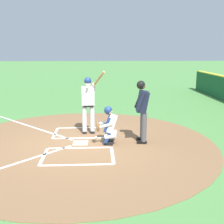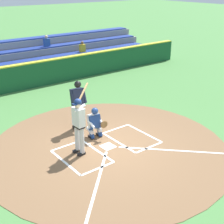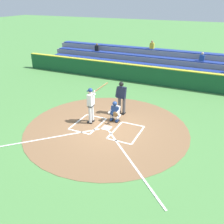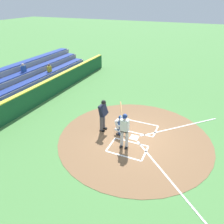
% 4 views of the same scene
% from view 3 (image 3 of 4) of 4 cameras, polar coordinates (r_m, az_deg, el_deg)
% --- Properties ---
extents(ground_plane, '(120.00, 120.00, 0.00)m').
position_cam_3_polar(ground_plane, '(12.31, -1.25, -3.70)').
color(ground_plane, '#4C8442').
extents(dirt_circle, '(8.00, 8.00, 0.01)m').
position_cam_3_polar(dirt_circle, '(12.31, -1.25, -3.68)').
color(dirt_circle, brown).
rests_on(dirt_circle, ground).
extents(home_plate_and_chalk, '(7.93, 4.91, 0.01)m').
position_cam_3_polar(home_plate_and_chalk, '(11.62, -3.15, -5.53)').
color(home_plate_and_chalk, white).
rests_on(home_plate_and_chalk, dirt_circle).
extents(batter, '(0.91, 0.75, 2.13)m').
position_cam_3_polar(batter, '(12.42, -4.81, 2.12)').
color(batter, silver).
rests_on(batter, ground).
extents(catcher, '(0.59, 0.65, 1.13)m').
position_cam_3_polar(catcher, '(12.69, 0.71, 0.22)').
color(catcher, black).
rests_on(catcher, ground).
extents(plate_umpire, '(0.59, 0.43, 1.86)m').
position_cam_3_polar(plate_umpire, '(13.37, 2.20, 3.80)').
color(plate_umpire, '#4C4C51').
rests_on(plate_umpire, ground).
extents(baseball, '(0.07, 0.07, 0.07)m').
position_cam_3_polar(baseball, '(12.82, -2.05, -2.28)').
color(baseball, white).
rests_on(baseball, ground).
extents(backstop_wall, '(22.00, 0.36, 1.31)m').
position_cam_3_polar(backstop_wall, '(18.59, 9.02, 8.31)').
color(backstop_wall, '#19512D').
rests_on(backstop_wall, ground).
extents(bleacher_stand, '(20.00, 3.40, 2.55)m').
position_cam_3_polar(bleacher_stand, '(21.10, 11.16, 10.31)').
color(bleacher_stand, gray).
rests_on(bleacher_stand, ground).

